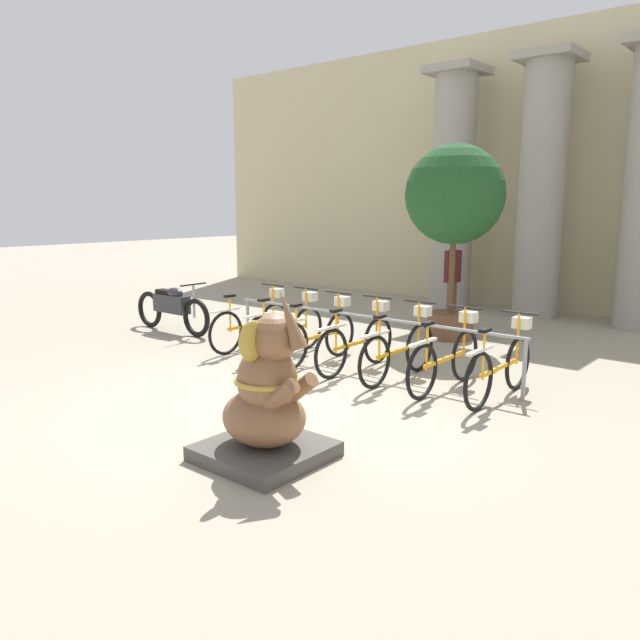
% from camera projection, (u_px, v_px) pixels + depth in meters
% --- Properties ---
extents(ground_plane, '(60.00, 60.00, 0.00)m').
position_uv_depth(ground_plane, '(281.00, 405.00, 7.18)').
color(ground_plane, '#9E937F').
extents(building_facade, '(20.00, 0.20, 6.00)m').
position_uv_depth(building_facade, '(561.00, 170.00, 13.11)').
color(building_facade, '#C6B78E').
rests_on(building_facade, ground_plane).
extents(column_left, '(1.14, 1.14, 5.16)m').
position_uv_depth(column_left, '(453.00, 189.00, 13.67)').
color(column_left, gray).
rests_on(column_left, ground_plane).
extents(column_middle, '(1.14, 1.14, 5.16)m').
position_uv_depth(column_middle, '(542.00, 187.00, 12.42)').
color(column_middle, gray).
rests_on(column_middle, ground_plane).
extents(bike_rack, '(4.76, 0.05, 0.77)m').
position_uv_depth(bike_rack, '(363.00, 325.00, 8.70)').
color(bike_rack, gray).
rests_on(bike_rack, ground_plane).
extents(bicycle_0, '(0.48, 1.76, 0.99)m').
position_uv_depth(bicycle_0, '(253.00, 324.00, 9.96)').
color(bicycle_0, black).
rests_on(bicycle_0, ground_plane).
extents(bicycle_1, '(0.48, 1.76, 0.99)m').
position_uv_depth(bicycle_1, '(286.00, 329.00, 9.55)').
color(bicycle_1, black).
rests_on(bicycle_1, ground_plane).
extents(bicycle_2, '(0.48, 1.76, 0.99)m').
position_uv_depth(bicycle_2, '(318.00, 335.00, 9.07)').
color(bicycle_2, black).
rests_on(bicycle_2, ground_plane).
extents(bicycle_3, '(0.48, 1.76, 0.99)m').
position_uv_depth(bicycle_3, '(357.00, 342.00, 8.64)').
color(bicycle_3, black).
rests_on(bicycle_3, ground_plane).
extents(bicycle_4, '(0.48, 1.76, 0.99)m').
position_uv_depth(bicycle_4, '(400.00, 349.00, 8.21)').
color(bicycle_4, black).
rests_on(bicycle_4, ground_plane).
extents(bicycle_5, '(0.48, 1.76, 0.99)m').
position_uv_depth(bicycle_5, '(446.00, 358.00, 7.76)').
color(bicycle_5, black).
rests_on(bicycle_5, ground_plane).
extents(bicycle_6, '(0.48, 1.76, 0.99)m').
position_uv_depth(bicycle_6, '(501.00, 366.00, 7.35)').
color(bicycle_6, black).
rests_on(bicycle_6, ground_plane).
extents(elephant_statue, '(1.03, 1.03, 1.59)m').
position_uv_depth(elephant_statue, '(267.00, 402.00, 5.56)').
color(elephant_statue, '#4C4742').
rests_on(elephant_statue, ground_plane).
extents(motorcycle, '(2.05, 0.55, 0.93)m').
position_uv_depth(motorcycle, '(172.00, 307.00, 11.23)').
color(motorcycle, black).
rests_on(motorcycle, ground_plane).
extents(person_pedestrian, '(0.22, 0.47, 1.66)m').
position_uv_depth(person_pedestrian, '(453.00, 273.00, 11.91)').
color(person_pedestrian, brown).
rests_on(person_pedestrian, ground_plane).
extents(potted_tree, '(1.66, 1.66, 3.28)m').
position_uv_depth(potted_tree, '(455.00, 202.00, 10.40)').
color(potted_tree, brown).
rests_on(potted_tree, ground_plane).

